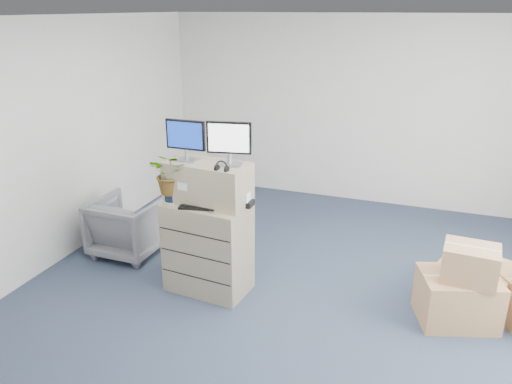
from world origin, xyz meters
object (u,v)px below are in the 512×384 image
keyboard (200,207)px  potted_plant (171,179)px  filing_cabinet_lower (208,247)px  monitor_right (229,141)px  water_bottle (215,193)px  monitor_left (186,138)px  office_chair (128,224)px

keyboard → potted_plant: (-0.34, 0.05, 0.23)m
keyboard → potted_plant: size_ratio=0.89×
filing_cabinet_lower → monitor_right: monitor_right is taller
water_bottle → monitor_left: bearing=179.2°
keyboard → water_bottle: 0.21m
filing_cabinet_lower → keyboard: keyboard is taller
monitor_left → monitor_right: 0.47m
keyboard → water_bottle: (0.10, 0.16, 0.10)m
keyboard → filing_cabinet_lower: bearing=71.8°
keyboard → office_chair: 1.52m
office_chair → filing_cabinet_lower: bearing=162.7°
monitor_right → water_bottle: 0.58m
monitor_left → monitor_right: monitor_right is taller
filing_cabinet_lower → keyboard: size_ratio=2.39×
potted_plant → office_chair: size_ratio=0.60×
filing_cabinet_lower → monitor_right: (0.25, 0.04, 1.16)m
monitor_right → keyboard: 0.72m
filing_cabinet_lower → water_bottle: water_bottle is taller
monitor_right → office_chair: size_ratio=0.56×
water_bottle → potted_plant: (-0.44, -0.10, 0.13)m
filing_cabinet_lower → potted_plant: 0.82m
monitor_left → filing_cabinet_lower: bearing=-11.4°
monitor_right → keyboard: size_ratio=1.06×
monitor_right → potted_plant: monitor_right is taller
keyboard → water_bottle: size_ratio=1.82×
monitor_left → water_bottle: monitor_left is taller
water_bottle → potted_plant: potted_plant is taller
monitor_left → keyboard: size_ratio=1.02×
monitor_left → keyboard: bearing=-37.4°
filing_cabinet_lower → water_bottle: (0.08, 0.04, 0.61)m
keyboard → potted_plant: potted_plant is taller
office_chair → potted_plant: bearing=153.4°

